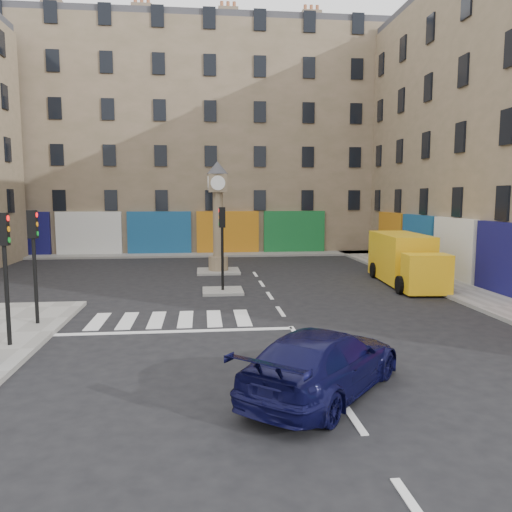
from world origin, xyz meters
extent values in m
plane|color=black|center=(0.00, 0.00, 0.00)|extent=(120.00, 120.00, 0.00)
cube|color=gray|center=(8.70, 10.00, 0.07)|extent=(2.60, 30.00, 0.15)
cube|color=gray|center=(-4.00, 22.20, 0.07)|extent=(32.00, 2.40, 0.15)
cube|color=gray|center=(-2.00, 8.00, 0.06)|extent=(1.80, 1.80, 0.12)
cube|color=gray|center=(-2.00, 14.00, 0.06)|extent=(2.40, 2.40, 0.12)
cube|color=#89725B|center=(-4.00, 28.00, 8.50)|extent=(32.00, 10.00, 17.00)
cylinder|color=black|center=(-8.30, 0.20, 1.55)|extent=(0.12, 0.12, 2.80)
cube|color=black|center=(-8.30, 0.20, 3.40)|extent=(0.28, 0.22, 0.90)
cylinder|color=black|center=(-8.30, 2.60, 1.55)|extent=(0.12, 0.12, 2.80)
cube|color=black|center=(-8.30, 2.60, 3.40)|extent=(0.28, 0.22, 0.90)
cylinder|color=black|center=(-2.00, 8.00, 1.52)|extent=(0.12, 0.12, 2.80)
cube|color=black|center=(-2.00, 8.00, 3.37)|extent=(0.28, 0.22, 0.90)
cylinder|color=#8D765C|center=(-2.00, 14.00, 0.52)|extent=(1.10, 1.10, 0.80)
cylinder|color=#8D765C|center=(-2.00, 14.00, 2.72)|extent=(0.56, 0.56, 3.60)
cube|color=#8D765C|center=(-2.00, 14.00, 5.02)|extent=(1.00, 1.00, 1.00)
cylinder|color=white|center=(-2.00, 13.48, 5.02)|extent=(0.80, 0.06, 0.80)
cone|color=#333338|center=(-2.00, 14.00, 5.87)|extent=(1.20, 1.20, 0.70)
imported|color=#0B0B33|center=(-0.29, -3.80, 0.71)|extent=(4.70, 5.06, 1.43)
cube|color=yellow|center=(7.05, 9.95, 1.26)|extent=(2.40, 4.99, 2.32)
cube|color=yellow|center=(6.76, 6.33, 0.96)|extent=(2.01, 1.36, 1.72)
cube|color=black|center=(6.75, 6.28, 1.36)|extent=(1.78, 1.04, 0.71)
cylinder|color=black|center=(5.78, 6.81, 0.40)|extent=(0.32, 0.83, 0.81)
cylinder|color=black|center=(7.80, 6.65, 0.40)|extent=(0.32, 0.83, 0.81)
cylinder|color=black|center=(6.14, 11.24, 0.40)|extent=(0.32, 0.83, 0.81)
cylinder|color=black|center=(8.15, 11.08, 0.40)|extent=(0.32, 0.83, 0.81)
camera|label=1|loc=(-2.87, -14.08, 4.29)|focal=35.00mm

